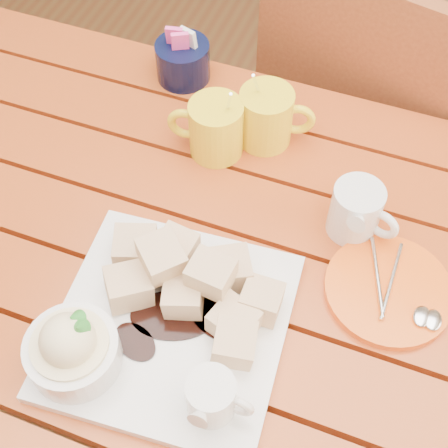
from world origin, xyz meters
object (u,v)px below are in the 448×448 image
at_px(coffee_mug_left, 214,128).
at_px(orange_saucer, 390,290).
at_px(table, 214,298).
at_px(coffee_mug_right, 267,116).
at_px(dessert_plate, 153,324).
at_px(chair_far, 370,129).

xyz_separation_m(coffee_mug_left, orange_saucer, (0.32, -0.16, -0.04)).
height_order(table, coffee_mug_left, coffee_mug_left).
relative_size(coffee_mug_right, orange_saucer, 0.82).
xyz_separation_m(table, orange_saucer, (0.24, 0.04, 0.11)).
distance_m(table, coffee_mug_left, 0.26).
relative_size(dessert_plate, coffee_mug_left, 2.22).
height_order(coffee_mug_right, chair_far, chair_far).
distance_m(dessert_plate, orange_saucer, 0.32).
distance_m(dessert_plate, coffee_mug_left, 0.33).
bearing_deg(chair_far, dessert_plate, 88.94).
bearing_deg(chair_far, table, 88.64).
bearing_deg(orange_saucer, table, -171.05).
bearing_deg(coffee_mug_right, table, -103.21).
height_order(dessert_plate, chair_far, chair_far).
height_order(coffee_mug_left, orange_saucer, coffee_mug_left).
relative_size(table, orange_saucer, 6.90).
relative_size(table, chair_far, 1.30).
distance_m(table, coffee_mug_right, 0.30).
relative_size(table, coffee_mug_left, 8.50).
relative_size(orange_saucer, chair_far, 0.19).
relative_size(table, coffee_mug_right, 8.46).
distance_m(table, dessert_plate, 0.20).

